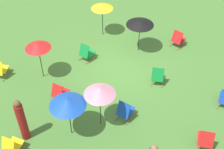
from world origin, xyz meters
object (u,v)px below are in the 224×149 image
deckchair_4 (12,146)px  umbrella_1 (67,102)px  deckchair_2 (60,93)px  deckchair_6 (0,69)px  umbrella_0 (100,91)px  umbrella_4 (140,23)px  deckchair_5 (206,139)px  deckchair_9 (158,76)px  deckchair_0 (86,53)px  person_1 (22,121)px  umbrella_3 (38,45)px  umbrella_2 (102,6)px  deckchair_3 (125,111)px  deckchair_1 (178,39)px

deckchair_4 → umbrella_1: 2.39m
deckchair_2 → deckchair_6: 3.06m
deckchair_2 → deckchair_6: size_ratio=0.98×
umbrella_0 → umbrella_4: 4.76m
deckchair_5 → deckchair_6: 8.71m
deckchair_9 → deckchair_0: bearing=-19.0°
deckchair_6 → umbrella_0: umbrella_0 is taller
deckchair_6 → person_1: size_ratio=0.46×
deckchair_9 → umbrella_3: bearing=3.7°
umbrella_2 → deckchair_2: bearing=97.0°
deckchair_3 → deckchair_9: same height
deckchair_2 → deckchair_3: same height
deckchair_0 → umbrella_4: size_ratio=0.51×
deckchair_3 → umbrella_0: size_ratio=0.45×
deckchair_6 → umbrella_3: bearing=-168.0°
deckchair_5 → umbrella_4: umbrella_4 is taller
deckchair_1 → deckchair_5: size_ratio=1.01×
deckchair_9 → umbrella_1: bearing=46.6°
umbrella_0 → umbrella_1: umbrella_0 is taller
deckchair_9 → umbrella_1: 4.43m
person_1 → deckchair_2: bearing=14.1°
umbrella_1 → umbrella_4: bearing=-92.9°
deckchair_2 → deckchair_6: (3.06, -0.06, 0.00)m
deckchair_6 → umbrella_1: 4.67m
umbrella_4 → deckchair_1: bearing=-142.8°
deckchair_0 → umbrella_0: (-2.33, 3.08, 1.34)m
umbrella_2 → umbrella_1: bearing=107.0°
umbrella_0 → deckchair_0: bearing=-52.9°
deckchair_9 → umbrella_4: size_ratio=0.53×
deckchair_0 → deckchair_9: 3.42m
deckchair_1 → umbrella_2: (3.69, 0.71, 1.20)m
deckchair_0 → umbrella_3: 2.50m
umbrella_1 → umbrella_2: size_ratio=1.04×
deckchair_0 → deckchair_9: size_ratio=0.96×
person_1 → umbrella_3: bearing=41.1°
deckchair_9 → umbrella_1: umbrella_1 is taller
person_1 → deckchair_9: bearing=-17.8°
umbrella_0 → umbrella_2: bearing=-63.5°
deckchair_6 → umbrella_4: umbrella_4 is taller
deckchair_2 → umbrella_2: bearing=-79.2°
deckchair_1 → deckchair_6: size_ratio=1.01×
deckchair_6 → umbrella_1: bearing=150.1°
deckchair_5 → deckchair_2: bearing=-9.9°
deckchair_4 → umbrella_0: bearing=-134.0°
deckchair_2 → umbrella_3: size_ratio=0.47×
deckchair_2 → umbrella_1: size_ratio=0.47×
umbrella_3 → deckchair_9: bearing=-158.5°
deckchair_1 → deckchair_6: (6.16, 5.46, 0.00)m
deckchair_0 → deckchair_6: (2.74, 2.62, 0.00)m
deckchair_0 → deckchair_6: 3.79m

